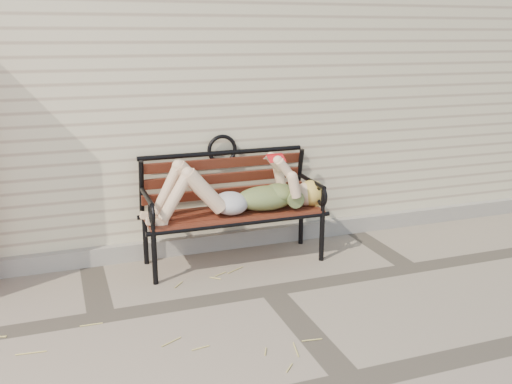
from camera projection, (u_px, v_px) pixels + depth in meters
name	position (u px, v px, depth m)	size (l,w,h in m)	color
ground	(271.00, 290.00, 4.32)	(80.00, 80.00, 0.00)	gray
house_wall	(179.00, 67.00, 6.64)	(8.00, 4.00, 3.00)	beige
foundation_strip	(233.00, 239.00, 5.18)	(8.00, 0.10, 0.15)	gray
garden_bench	(230.00, 193.00, 4.80)	(1.62, 0.64, 1.05)	black
reading_woman	(236.00, 192.00, 4.68)	(1.53, 0.35, 0.48)	#093345
straw_scatter	(93.00, 345.00, 3.55)	(2.89, 1.71, 0.01)	tan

